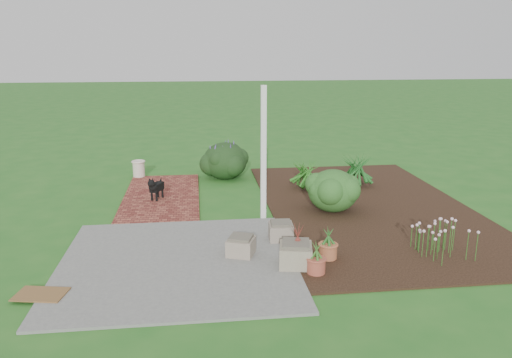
{
  "coord_description": "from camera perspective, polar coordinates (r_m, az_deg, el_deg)",
  "views": [
    {
      "loc": [
        -0.91,
        -8.78,
        3.15
      ],
      "look_at": [
        0.2,
        0.4,
        0.7
      ],
      "focal_mm": 35.0,
      "sensor_mm": 36.0,
      "label": 1
    }
  ],
  "objects": [
    {
      "name": "purple_flowering_bush",
      "position": [
        12.32,
        -3.56,
        2.2
      ],
      "size": [
        1.37,
        1.37,
        0.92
      ],
      "primitive_type": "ellipsoid",
      "rotation": [
        0.0,
        0.0,
        -0.33
      ],
      "color": "black",
      "rests_on": "ground"
    },
    {
      "name": "cream_ceramic_urn",
      "position": [
        12.68,
        -13.25,
        1.14
      ],
      "size": [
        0.32,
        0.32,
        0.39
      ],
      "primitive_type": "cylinder",
      "rotation": [
        0.0,
        0.0,
        -0.09
      ],
      "color": "beige",
      "rests_on": "brick_path"
    },
    {
      "name": "garden_bed",
      "position": [
        10.37,
        12.67,
        -3.13
      ],
      "size": [
        4.0,
        7.0,
        0.03
      ],
      "primitive_type": "cube",
      "color": "black",
      "rests_on": "ground"
    },
    {
      "name": "stone_trough_far",
      "position": [
        7.77,
        -1.73,
        -7.72
      ],
      "size": [
        0.5,
        0.5,
        0.26
      ],
      "primitive_type": "cube",
      "rotation": [
        0.0,
        0.0,
        -0.36
      ],
      "color": "#7B695B",
      "rests_on": "concrete_patio"
    },
    {
      "name": "ground",
      "position": [
        9.37,
        -0.92,
        -4.8
      ],
      "size": [
        80.0,
        80.0,
        0.0
      ],
      "primitive_type": "plane",
      "color": "#236520",
      "rests_on": "ground"
    },
    {
      "name": "terracotta_pot_bronze",
      "position": [
        7.49,
        4.75,
        -8.74
      ],
      "size": [
        0.36,
        0.36,
        0.26
      ],
      "primitive_type": "cylinder",
      "rotation": [
        0.0,
        0.0,
        0.16
      ],
      "color": "#9B4734",
      "rests_on": "garden_bed"
    },
    {
      "name": "stone_trough_mid",
      "position": [
        8.37,
        2.86,
        -6.04
      ],
      "size": [
        0.42,
        0.42,
        0.26
      ],
      "primitive_type": "cube",
      "rotation": [
        0.0,
        0.0,
        -0.06
      ],
      "color": "gray",
      "rests_on": "concrete_patio"
    },
    {
      "name": "pink_flower_patch",
      "position": [
        8.25,
        20.71,
        -6.31
      ],
      "size": [
        0.99,
        0.99,
        0.56
      ],
      "primitive_type": null,
      "rotation": [
        0.0,
        0.0,
        -0.15
      ],
      "color": "#113D0F",
      "rests_on": "garden_bed"
    },
    {
      "name": "stone_trough_near",
      "position": [
        7.41,
        4.55,
        -8.69
      ],
      "size": [
        0.55,
        0.55,
        0.31
      ],
      "primitive_type": "cube",
      "rotation": [
        0.0,
        0.0,
        -0.19
      ],
      "color": "#706455",
      "rests_on": "concrete_patio"
    },
    {
      "name": "concrete_patio",
      "position": [
        7.7,
        -8.94,
        -9.33
      ],
      "size": [
        3.5,
        3.5,
        0.04
      ],
      "primitive_type": "cube",
      "color": "slate",
      "rests_on": "ground"
    },
    {
      "name": "terracotta_pot_small_left",
      "position": [
        7.75,
        8.22,
        -8.15
      ],
      "size": [
        0.33,
        0.33,
        0.23
      ],
      "primitive_type": "cylinder",
      "rotation": [
        0.0,
        0.0,
        0.22
      ],
      "color": "#A45B37",
      "rests_on": "garden_bed"
    },
    {
      "name": "agapanthus_clump_back",
      "position": [
        11.72,
        11.41,
        1.39
      ],
      "size": [
        1.27,
        1.27,
        0.91
      ],
      "primitive_type": null,
      "rotation": [
        0.0,
        0.0,
        -0.3
      ],
      "color": "#0D3F15",
      "rests_on": "garden_bed"
    },
    {
      "name": "veranda_post",
      "position": [
        9.16,
        0.85,
        2.87
      ],
      "size": [
        0.1,
        0.1,
        2.5
      ],
      "primitive_type": "cube",
      "color": "white",
      "rests_on": "ground"
    },
    {
      "name": "black_dog",
      "position": [
        10.65,
        -11.39,
        -0.88
      ],
      "size": [
        0.31,
        0.52,
        0.47
      ],
      "rotation": [
        0.0,
        0.0,
        -0.42
      ],
      "color": "black",
      "rests_on": "brick_path"
    },
    {
      "name": "agapanthus_clump_front",
      "position": [
        11.34,
        5.68,
        0.97
      ],
      "size": [
        0.98,
        0.98,
        0.83
      ],
      "primitive_type": null,
      "rotation": [
        0.0,
        0.0,
        0.05
      ],
      "color": "#173F0F",
      "rests_on": "garden_bed"
    },
    {
      "name": "terracotta_pot_small_right",
      "position": [
        7.25,
        6.89,
        -9.78
      ],
      "size": [
        0.3,
        0.3,
        0.22
      ],
      "primitive_type": "cylinder",
      "rotation": [
        0.0,
        0.0,
        -0.15
      ],
      "color": "#A24B36",
      "rests_on": "garden_bed"
    },
    {
      "name": "brick_path",
      "position": [
        11.01,
        -10.73,
        -1.94
      ],
      "size": [
        1.6,
        3.5,
        0.04
      ],
      "primitive_type": "cube",
      "color": "maroon",
      "rests_on": "ground"
    },
    {
      "name": "evergreen_shrub",
      "position": [
        9.89,
        8.8,
        -1.19
      ],
      "size": [
        1.05,
        1.05,
        0.84
      ],
      "primitive_type": "ellipsoid",
      "rotation": [
        0.0,
        0.0,
        0.07
      ],
      "color": "#1C4215",
      "rests_on": "garden_bed"
    },
    {
      "name": "coir_doormat",
      "position": [
        7.2,
        -23.38,
        -11.99
      ],
      "size": [
        0.7,
        0.52,
        0.02
      ],
      "primitive_type": "cube",
      "rotation": [
        0.0,
        0.0,
        -0.19
      ],
      "color": "brown",
      "rests_on": "concrete_patio"
    }
  ]
}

